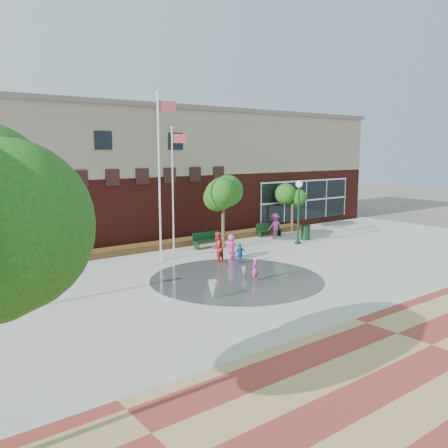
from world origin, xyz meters
TOP-DOWN VIEW (x-y plane):
  - ground at (0.00, 0.00)m, footprint 120.00×120.00m
  - plaza_concrete at (0.00, 4.00)m, footprint 46.00×18.00m
  - paver_band at (0.00, -7.00)m, footprint 46.00×6.00m
  - splash_pad at (0.00, 3.00)m, footprint 8.40×8.40m
  - library_building at (0.00, 17.48)m, footprint 44.40×10.40m
  - flower_bed at (0.00, 11.60)m, footprint 26.00×1.20m
  - flagpole_left at (-0.88, 8.67)m, footprint 1.08×0.32m
  - flagpole_right at (0.90, 10.19)m, footprint 0.87×0.44m
  - lamp_right at (8.73, 7.28)m, footprint 0.45×0.45m
  - bench_left at (-8.07, 8.94)m, footprint 1.91×0.81m
  - bench_mid at (3.20, 9.86)m, footprint 2.08×0.66m
  - bench_right at (9.19, 10.56)m, footprint 1.99×1.04m
  - trash_can at (10.19, 7.94)m, footprint 0.64×0.64m
  - tree_mid at (4.01, 9.33)m, footprint 3.03×3.03m
  - tree_small_right at (11.99, 11.02)m, footprint 2.13×2.13m
  - water_jet_a at (-2.80, 1.14)m, footprint 0.41×0.41m
  - water_jet_b at (0.53, 3.09)m, footprint 0.22×0.22m
  - child_splash at (0.49, 2.21)m, footprint 0.48×0.41m
  - adult_red at (1.29, 6.28)m, footprint 1.00×0.87m
  - adult_pink at (2.59, 6.68)m, footprint 0.76×0.57m
  - child_blue at (2.14, 5.33)m, footprint 0.72×0.40m
  - person_bench at (9.19, 10.00)m, footprint 1.17×0.71m

SIDE VIEW (x-z plane):
  - ground at x=0.00m, z-range 0.00..0.00m
  - flower_bed at x=0.00m, z-range -0.20..0.20m
  - water_jet_a at x=-2.80m, z-range -0.40..0.40m
  - water_jet_b at x=0.53m, z-range -0.25..0.25m
  - plaza_concrete at x=0.00m, z-range 0.00..0.01m
  - paver_band at x=0.00m, z-range 0.00..0.01m
  - splash_pad at x=0.00m, z-range 0.00..0.01m
  - bench_left at x=-8.07m, z-range -0.16..0.77m
  - bench_right at x=9.19m, z-range -0.17..0.80m
  - bench_mid at x=3.20m, z-range -0.18..0.85m
  - trash_can at x=10.19m, z-range 0.01..1.06m
  - child_splash at x=0.49m, z-range 0.00..1.12m
  - child_blue at x=2.14m, z-range 0.00..1.15m
  - adult_pink at x=2.59m, z-range 0.00..1.41m
  - adult_red at x=1.29m, z-range 0.00..1.75m
  - person_bench at x=9.19m, z-range 0.00..1.75m
  - lamp_right at x=8.73m, z-range 0.51..4.75m
  - tree_small_right at x=11.99m, z-range 0.84..4.48m
  - tree_mid at x=4.01m, z-range 1.17..6.28m
  - flagpole_right at x=0.90m, z-range 0.45..8.06m
  - library_building at x=0.00m, z-range 0.04..9.24m
  - flagpole_left at x=-0.88m, z-range 0.53..9.92m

